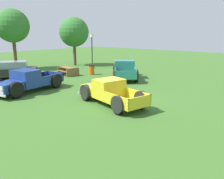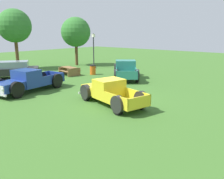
{
  "view_description": "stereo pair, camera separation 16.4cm",
  "coord_description": "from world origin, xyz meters",
  "px_view_note": "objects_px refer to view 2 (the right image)",
  "views": [
    {
      "loc": [
        -11.05,
        -8.99,
        4.1
      ],
      "look_at": [
        -0.86,
        -0.54,
        0.9
      ],
      "focal_mm": 38.26,
      "sensor_mm": 36.0,
      "label": 1
    },
    {
      "loc": [
        -10.94,
        -9.11,
        4.1
      ],
      "look_at": [
        -0.86,
        -0.54,
        0.9
      ],
      "focal_mm": 38.26,
      "sensor_mm": 36.0,
      "label": 2
    }
  ],
  "objects_px": {
    "sedan_distant_b": "(12,69)",
    "oak_tree_center": "(76,32)",
    "lamp_post_near": "(94,50)",
    "trash_can": "(93,70)",
    "pickup_truck_behind_left": "(26,82)",
    "picnic_table": "(69,70)",
    "pickup_truck_behind_right": "(125,69)",
    "oak_tree_east": "(14,26)",
    "pickup_truck_foreground": "(109,92)"
  },
  "relations": [
    {
      "from": "pickup_truck_foreground",
      "to": "sedan_distant_b",
      "type": "height_order",
      "value": "sedan_distant_b"
    },
    {
      "from": "pickup_truck_foreground",
      "to": "lamp_post_near",
      "type": "distance_m",
      "value": 14.32
    },
    {
      "from": "pickup_truck_behind_left",
      "to": "oak_tree_center",
      "type": "height_order",
      "value": "oak_tree_center"
    },
    {
      "from": "pickup_truck_behind_left",
      "to": "pickup_truck_behind_right",
      "type": "distance_m",
      "value": 8.98
    },
    {
      "from": "picnic_table",
      "to": "sedan_distant_b",
      "type": "bearing_deg",
      "value": 149.11
    },
    {
      "from": "sedan_distant_b",
      "to": "trash_can",
      "type": "relative_size",
      "value": 5.09
    },
    {
      "from": "lamp_post_near",
      "to": "trash_can",
      "type": "distance_m",
      "value": 4.62
    },
    {
      "from": "pickup_truck_behind_left",
      "to": "pickup_truck_foreground",
      "type": "bearing_deg",
      "value": -74.67
    },
    {
      "from": "pickup_truck_foreground",
      "to": "picnic_table",
      "type": "xyz_separation_m",
      "value": [
        4.67,
        9.14,
        -0.2
      ]
    },
    {
      "from": "sedan_distant_b",
      "to": "oak_tree_center",
      "type": "height_order",
      "value": "oak_tree_center"
    },
    {
      "from": "pickup_truck_behind_right",
      "to": "trash_can",
      "type": "bearing_deg",
      "value": 101.57
    },
    {
      "from": "oak_tree_center",
      "to": "lamp_post_near",
      "type": "bearing_deg",
      "value": -96.99
    },
    {
      "from": "pickup_truck_foreground",
      "to": "pickup_truck_behind_left",
      "type": "distance_m",
      "value": 6.36
    },
    {
      "from": "oak_tree_east",
      "to": "picnic_table",
      "type": "bearing_deg",
      "value": -80.94
    },
    {
      "from": "oak_tree_east",
      "to": "oak_tree_center",
      "type": "relative_size",
      "value": 1.11
    },
    {
      "from": "pickup_truck_behind_left",
      "to": "oak_tree_center",
      "type": "relative_size",
      "value": 0.9
    },
    {
      "from": "picnic_table",
      "to": "trash_can",
      "type": "bearing_deg",
      "value": -41.68
    },
    {
      "from": "pickup_truck_behind_right",
      "to": "trash_can",
      "type": "relative_size",
      "value": 5.52
    },
    {
      "from": "sedan_distant_b",
      "to": "trash_can",
      "type": "xyz_separation_m",
      "value": [
        6.11,
        -4.15,
        -0.33
      ]
    },
    {
      "from": "pickup_truck_behind_right",
      "to": "trash_can",
      "type": "height_order",
      "value": "pickup_truck_behind_right"
    },
    {
      "from": "picnic_table",
      "to": "oak_tree_east",
      "type": "height_order",
      "value": "oak_tree_east"
    },
    {
      "from": "lamp_post_near",
      "to": "pickup_truck_behind_right",
      "type": "bearing_deg",
      "value": -110.74
    },
    {
      "from": "pickup_truck_foreground",
      "to": "pickup_truck_behind_right",
      "type": "distance_m",
      "value": 8.2
    },
    {
      "from": "pickup_truck_foreground",
      "to": "picnic_table",
      "type": "distance_m",
      "value": 10.26
    },
    {
      "from": "picnic_table",
      "to": "trash_can",
      "type": "distance_m",
      "value": 2.27
    },
    {
      "from": "oak_tree_center",
      "to": "picnic_table",
      "type": "bearing_deg",
      "value": -137.08
    },
    {
      "from": "oak_tree_center",
      "to": "oak_tree_east",
      "type": "bearing_deg",
      "value": 157.93
    },
    {
      "from": "pickup_truck_behind_right",
      "to": "oak_tree_center",
      "type": "distance_m",
      "value": 10.84
    },
    {
      "from": "sedan_distant_b",
      "to": "picnic_table",
      "type": "distance_m",
      "value": 5.16
    },
    {
      "from": "pickup_truck_foreground",
      "to": "pickup_truck_behind_right",
      "type": "xyz_separation_m",
      "value": [
        7.08,
        4.13,
        0.07
      ]
    },
    {
      "from": "sedan_distant_b",
      "to": "pickup_truck_foreground",
      "type": "bearing_deg",
      "value": -91.21
    },
    {
      "from": "pickup_truck_foreground",
      "to": "pickup_truck_behind_right",
      "type": "bearing_deg",
      "value": 30.3
    },
    {
      "from": "lamp_post_near",
      "to": "oak_tree_center",
      "type": "bearing_deg",
      "value": 83.01
    },
    {
      "from": "lamp_post_near",
      "to": "oak_tree_center",
      "type": "height_order",
      "value": "oak_tree_center"
    },
    {
      "from": "lamp_post_near",
      "to": "oak_tree_east",
      "type": "bearing_deg",
      "value": 134.91
    },
    {
      "from": "oak_tree_east",
      "to": "pickup_truck_behind_right",
      "type": "bearing_deg",
      "value": -73.93
    },
    {
      "from": "pickup_truck_behind_right",
      "to": "picnic_table",
      "type": "height_order",
      "value": "pickup_truck_behind_right"
    },
    {
      "from": "trash_can",
      "to": "pickup_truck_behind_right",
      "type": "bearing_deg",
      "value": -78.43
    },
    {
      "from": "lamp_post_near",
      "to": "trash_can",
      "type": "bearing_deg",
      "value": -136.81
    },
    {
      "from": "lamp_post_near",
      "to": "picnic_table",
      "type": "bearing_deg",
      "value": -163.28
    },
    {
      "from": "lamp_post_near",
      "to": "trash_can",
      "type": "height_order",
      "value": "lamp_post_near"
    },
    {
      "from": "pickup_truck_behind_left",
      "to": "oak_tree_center",
      "type": "bearing_deg",
      "value": 34.26
    },
    {
      "from": "picnic_table",
      "to": "pickup_truck_foreground",
      "type": "bearing_deg",
      "value": -117.04
    },
    {
      "from": "pickup_truck_behind_right",
      "to": "pickup_truck_foreground",
      "type": "bearing_deg",
      "value": -149.7
    },
    {
      "from": "pickup_truck_behind_left",
      "to": "picnic_table",
      "type": "height_order",
      "value": "pickup_truck_behind_left"
    },
    {
      "from": "pickup_truck_foreground",
      "to": "picnic_table",
      "type": "relative_size",
      "value": 2.56
    },
    {
      "from": "sedan_distant_b",
      "to": "picnic_table",
      "type": "relative_size",
      "value": 2.47
    },
    {
      "from": "oak_tree_center",
      "to": "pickup_truck_foreground",
      "type": "bearing_deg",
      "value": -125.3
    },
    {
      "from": "sedan_distant_b",
      "to": "oak_tree_east",
      "type": "relative_size",
      "value": 0.74
    },
    {
      "from": "pickup_truck_foreground",
      "to": "sedan_distant_b",
      "type": "xyz_separation_m",
      "value": [
        0.25,
        11.78,
        0.11
      ]
    }
  ]
}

